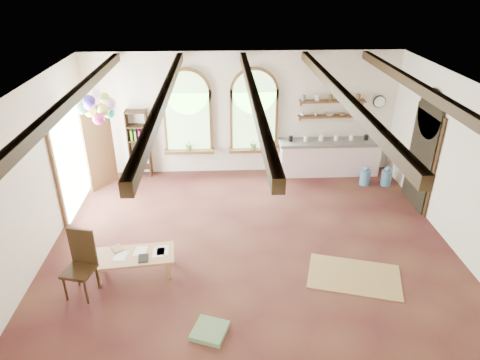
{
  "coord_description": "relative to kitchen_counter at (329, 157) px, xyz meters",
  "views": [
    {
      "loc": [
        -0.56,
        -7.12,
        5.07
      ],
      "look_at": [
        -0.2,
        0.6,
        1.16
      ],
      "focal_mm": 32.0,
      "sensor_mm": 36.0,
      "label": 1
    }
  ],
  "objects": [
    {
      "name": "floor",
      "position": [
        -2.3,
        -3.2,
        -0.48
      ],
      "size": [
        8.0,
        8.0,
        0.0
      ],
      "primitive_type": "plane",
      "color": "brown",
      "rests_on": "ground"
    },
    {
      "name": "ceiling_beams",
      "position": [
        -2.3,
        -3.2,
        2.62
      ],
      "size": [
        6.2,
        6.8,
        0.18
      ],
      "primitive_type": null,
      "color": "#322410",
      "rests_on": "ceiling"
    },
    {
      "name": "window_left",
      "position": [
        -3.7,
        0.23,
        1.16
      ],
      "size": [
        1.3,
        0.28,
        2.2
      ],
      "color": "brown",
      "rests_on": "floor"
    },
    {
      "name": "window_right",
      "position": [
        -2.0,
        0.23,
        1.16
      ],
      "size": [
        1.3,
        0.28,
        2.2
      ],
      "color": "brown",
      "rests_on": "floor"
    },
    {
      "name": "left_doorway",
      "position": [
        -6.25,
        -1.4,
        0.67
      ],
      "size": [
        0.1,
        1.9,
        2.5
      ],
      "primitive_type": "cube",
      "color": "brown",
      "rests_on": "floor"
    },
    {
      "name": "right_doorway",
      "position": [
        1.65,
        -1.7,
        0.62
      ],
      "size": [
        0.1,
        1.3,
        2.4
      ],
      "primitive_type": "cube",
      "color": "black",
      "rests_on": "floor"
    },
    {
      "name": "kitchen_counter",
      "position": [
        0.0,
        0.0,
        0.0
      ],
      "size": [
        2.68,
        0.62,
        0.94
      ],
      "color": "#FFD8DA",
      "rests_on": "floor"
    },
    {
      "name": "wall_shelf_lower",
      "position": [
        0.0,
        0.18,
        1.07
      ],
      "size": [
        1.7,
        0.24,
        0.04
      ],
      "primitive_type": "cube",
      "color": "brown",
      "rests_on": "wall_back"
    },
    {
      "name": "wall_shelf_upper",
      "position": [
        0.0,
        0.18,
        1.47
      ],
      "size": [
        1.7,
        0.24,
        0.04
      ],
      "primitive_type": "cube",
      "color": "brown",
      "rests_on": "wall_back"
    },
    {
      "name": "wall_clock",
      "position": [
        1.25,
        0.25,
        1.42
      ],
      "size": [
        0.32,
        0.04,
        0.32
      ],
      "primitive_type": "cylinder",
      "rotation": [
        1.57,
        0.0,
        0.0
      ],
      "color": "black",
      "rests_on": "wall_back"
    },
    {
      "name": "bookshelf",
      "position": [
        -5.0,
        0.12,
        0.42
      ],
      "size": [
        0.53,
        0.32,
        1.8
      ],
      "color": "#322410",
      "rests_on": "floor"
    },
    {
      "name": "coffee_table",
      "position": [
        -4.48,
        -4.0,
        -0.12
      ],
      "size": [
        1.49,
        0.81,
        0.41
      ],
      "color": "tan",
      "rests_on": "floor"
    },
    {
      "name": "side_chair",
      "position": [
        -5.28,
        -4.49,
        -0.13
      ],
      "size": [
        0.57,
        0.57,
        1.19
      ],
      "color": "#322410",
      "rests_on": "floor"
    },
    {
      "name": "floor_mat",
      "position": [
        -0.5,
        -4.29,
        -0.47
      ],
      "size": [
        1.85,
        1.42,
        0.02
      ],
      "primitive_type": "cube",
      "rotation": [
        0.0,
        0.0,
        -0.28
      ],
      "color": "tan",
      "rests_on": "floor"
    },
    {
      "name": "floor_cushion",
      "position": [
        -3.1,
        -5.5,
        -0.43
      ],
      "size": [
        0.64,
        0.64,
        0.09
      ],
      "primitive_type": "cube",
      "rotation": [
        0.0,
        0.0,
        -0.35
      ],
      "color": "#65875D",
      "rests_on": "floor"
    },
    {
      "name": "water_jug_a",
      "position": [
        0.8,
        -0.7,
        -0.25
      ],
      "size": [
        0.26,
        0.26,
        0.51
      ],
      "color": "#5083AC",
      "rests_on": "floor"
    },
    {
      "name": "water_jug_b",
      "position": [
        1.33,
        -0.76,
        -0.25
      ],
      "size": [
        0.27,
        0.27,
        0.52
      ],
      "color": "#5083AC",
      "rests_on": "floor"
    },
    {
      "name": "balloon_cluster",
      "position": [
        -5.49,
        -1.25,
        1.86
      ],
      "size": [
        0.88,
        0.97,
        1.16
      ],
      "color": "white",
      "rests_on": "floor"
    },
    {
      "name": "table_book",
      "position": [
        -4.89,
        -3.86,
        -0.06
      ],
      "size": [
        0.29,
        0.32,
        0.02
      ],
      "primitive_type": "imported",
      "rotation": [
        0.0,
        0.0,
        0.55
      ],
      "color": "olive",
      "rests_on": "coffee_table"
    },
    {
      "name": "tablet",
      "position": [
        -4.29,
        -4.12,
        -0.06
      ],
      "size": [
        0.21,
        0.28,
        0.01
      ],
      "primitive_type": "cube",
      "rotation": [
        0.0,
        0.0,
        0.14
      ],
      "color": "black",
      "rests_on": "coffee_table"
    },
    {
      "name": "potted_plant_left",
      "position": [
        -3.7,
        0.12,
        0.37
      ],
      "size": [
        0.27,
        0.23,
        0.3
      ],
      "primitive_type": "imported",
      "color": "#598C4C",
      "rests_on": "window_left"
    },
    {
      "name": "potted_plant_right",
      "position": [
        -2.0,
        0.12,
        0.37
      ],
      "size": [
        0.27,
        0.23,
        0.3
      ],
      "primitive_type": "imported",
      "color": "#598C4C",
      "rests_on": "window_right"
    },
    {
      "name": "shelf_cup_a",
      "position": [
        -0.75,
        0.18,
        1.14
      ],
      "size": [
        0.12,
        0.1,
        0.1
      ],
      "primitive_type": "imported",
      "color": "white",
      "rests_on": "wall_shelf_lower"
    },
    {
      "name": "shelf_cup_b",
      "position": [
        -0.4,
        0.18,
        1.14
      ],
      "size": [
        0.1,
        0.1,
        0.09
      ],
      "primitive_type": "imported",
      "color": "beige",
      "rests_on": "wall_shelf_lower"
    },
    {
      "name": "shelf_bowl_a",
      "position": [
        -0.05,
        0.18,
        1.12
      ],
      "size": [
        0.22,
        0.22,
        0.05
      ],
      "primitive_type": "imported",
      "color": "beige",
      "rests_on": "wall_shelf_lower"
    },
    {
      "name": "shelf_bowl_b",
      "position": [
        0.3,
        0.18,
        1.12
      ],
      "size": [
        0.2,
        0.2,
        0.06
      ],
      "primitive_type": "imported",
      "color": "#8C664C",
      "rests_on": "wall_shelf_lower"
    },
    {
      "name": "shelf_vase",
      "position": [
        0.65,
        0.18,
        1.19
      ],
      "size": [
        0.18,
        0.18,
        0.19
      ],
      "primitive_type": "imported",
      "color": "slate",
      "rests_on": "wall_shelf_lower"
    }
  ]
}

